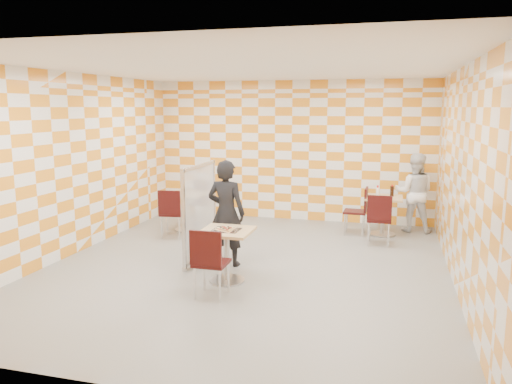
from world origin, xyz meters
TOP-DOWN VIEW (x-y plane):
  - room_shell at (0.00, 0.54)m, footprint 7.00×7.00m
  - main_table at (-0.09, -0.68)m, footprint 0.70×0.70m
  - second_table at (1.98, 2.59)m, footprint 0.70×0.70m
  - empty_table at (-1.80, 1.94)m, footprint 0.70×0.70m
  - chair_main_front at (-0.10, -1.35)m, footprint 0.42×0.43m
  - chair_second_front at (1.93, 1.79)m, footprint 0.42×0.43m
  - chair_second_side at (1.55, 2.48)m, footprint 0.44×0.43m
  - chair_empty_near at (-1.84, 1.30)m, footprint 0.47×0.48m
  - chair_empty_far at (-1.72, 2.57)m, footprint 0.46×0.47m
  - partition at (-0.84, 0.22)m, footprint 0.08×1.38m
  - man_dark at (-0.34, 0.06)m, footprint 0.63×0.44m
  - man_white at (2.55, 3.05)m, footprint 0.79×0.63m
  - pizza_on_foil at (-0.09, -0.69)m, footprint 0.40×0.40m
  - sport_bottle at (1.86, 2.66)m, footprint 0.06×0.06m
  - soda_bottle at (2.13, 2.66)m, footprint 0.07×0.07m

SIDE VIEW (x-z plane):
  - main_table at x=-0.09m, z-range 0.13..0.88m
  - second_table at x=1.98m, z-range 0.13..0.88m
  - empty_table at x=-1.80m, z-range 0.13..0.88m
  - chair_main_front at x=-0.10m, z-range 0.08..1.01m
  - chair_second_front at x=1.93m, z-range 0.08..1.01m
  - chair_second_side at x=1.55m, z-range 0.08..1.01m
  - chair_empty_near at x=-1.84m, z-range 0.08..1.01m
  - chair_empty_far at x=-1.72m, z-range 0.08..1.01m
  - pizza_on_foil at x=-0.09m, z-range 0.74..0.79m
  - man_white at x=2.55m, z-range 0.00..1.56m
  - partition at x=-0.84m, z-range 0.02..1.57m
  - man_dark at x=-0.34m, z-range 0.00..1.65m
  - sport_bottle at x=1.86m, z-range 0.74..0.94m
  - soda_bottle at x=2.13m, z-range 0.74..0.97m
  - room_shell at x=0.00m, z-range -2.00..5.00m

